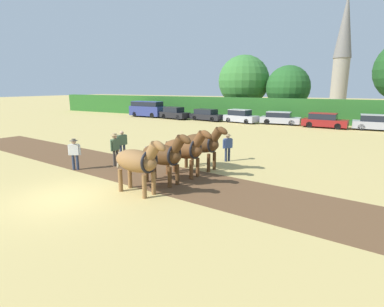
% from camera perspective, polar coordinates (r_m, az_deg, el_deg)
% --- Properties ---
extents(ground_plane, '(240.00, 240.00, 0.00)m').
position_cam_1_polar(ground_plane, '(13.00, -23.42, -7.75)').
color(ground_plane, tan).
extents(plowed_furrow_strip, '(29.69, 7.37, 0.01)m').
position_cam_1_polar(plowed_furrow_strip, '(17.34, -15.07, -2.13)').
color(plowed_furrow_strip, brown).
rests_on(plowed_furrow_strip, ground).
extents(hedgerow, '(72.66, 1.25, 2.86)m').
position_cam_1_polar(hedgerow, '(39.75, 14.42, 8.12)').
color(hedgerow, '#286023').
rests_on(hedgerow, ground).
extents(tree_far_left, '(7.42, 7.42, 8.81)m').
position_cam_1_polar(tree_far_left, '(45.99, 9.82, 13.47)').
color(tree_far_left, '#4C3823').
rests_on(tree_far_left, ground).
extents(tree_left, '(5.87, 5.87, 7.11)m').
position_cam_1_polar(tree_left, '(43.56, 17.82, 11.88)').
color(tree_left, brown).
rests_on(tree_left, ground).
extents(church_spire, '(3.26, 3.26, 21.18)m').
position_cam_1_polar(church_spire, '(65.84, 26.80, 17.27)').
color(church_spire, gray).
rests_on(church_spire, ground).
extents(draft_horse_lead_left, '(2.80, 1.21, 2.40)m').
position_cam_1_polar(draft_horse_lead_left, '(12.22, -10.27, -1.45)').
color(draft_horse_lead_left, brown).
rests_on(draft_horse_lead_left, ground).
extents(draft_horse_lead_right, '(2.84, 1.21, 2.44)m').
position_cam_1_polar(draft_horse_lead_right, '(13.31, -5.49, -0.21)').
color(draft_horse_lead_right, '#513319').
rests_on(draft_horse_lead_right, ground).
extents(draft_horse_trail_left, '(2.93, 1.24, 2.44)m').
position_cam_1_polar(draft_horse_trail_left, '(14.48, -1.47, 0.90)').
color(draft_horse_trail_left, brown).
rests_on(draft_horse_trail_left, ground).
extents(draft_horse_trail_right, '(2.87, 1.28, 2.43)m').
position_cam_1_polar(draft_horse_trail_right, '(15.71, 1.91, 1.96)').
color(draft_horse_trail_right, '#513319').
rests_on(draft_horse_trail_right, ground).
extents(plow, '(1.72, 0.53, 1.13)m').
position_cam_1_polar(plow, '(15.91, -10.89, -2.05)').
color(plow, '#4C331E').
rests_on(plow, ground).
extents(farmer_at_plow, '(0.46, 0.70, 1.81)m').
position_cam_1_polar(farmer_at_plow, '(16.91, -14.43, 1.27)').
color(farmer_at_plow, '#38332D').
rests_on(farmer_at_plow, ground).
extents(farmer_beside_team, '(0.45, 0.52, 1.64)m').
position_cam_1_polar(farmer_beside_team, '(17.53, 6.81, 1.54)').
color(farmer_beside_team, '#28334C').
rests_on(farmer_beside_team, ground).
extents(farmer_onlooker_left, '(0.58, 0.41, 1.66)m').
position_cam_1_polar(farmer_onlooker_left, '(16.76, -21.47, 0.28)').
color(farmer_onlooker_left, '#28334C').
rests_on(farmer_onlooker_left, ground).
extents(farmer_onlooker_right, '(0.36, 0.64, 1.70)m').
position_cam_1_polar(farmer_onlooker_right, '(18.52, -13.15, 2.04)').
color(farmer_onlooker_right, '#28334C').
rests_on(farmer_onlooker_right, ground).
extents(parked_van, '(5.21, 2.14, 2.22)m').
position_cam_1_polar(parked_van, '(43.96, -8.56, 8.40)').
color(parked_van, navy).
rests_on(parked_van, ground).
extents(parked_car_left, '(4.41, 2.48, 1.60)m').
position_cam_1_polar(parked_car_left, '(40.79, -3.37, 7.66)').
color(parked_car_left, black).
rests_on(parked_car_left, ground).
extents(parked_car_center_left, '(4.74, 2.60, 1.46)m').
position_cam_1_polar(parked_car_center_left, '(38.87, 2.81, 7.33)').
color(parked_car_center_left, black).
rests_on(parked_car_center_left, ground).
extents(parked_car_center, '(4.31, 2.57, 1.59)m').
position_cam_1_polar(parked_car_center, '(36.97, 9.22, 6.99)').
color(parked_car_center, '#A8A8B2').
rests_on(parked_car_center, ground).
extents(parked_car_center_right, '(4.53, 2.12, 1.45)m').
position_cam_1_polar(parked_car_center_right, '(36.29, 16.39, 6.46)').
color(parked_car_center_right, '#A8A8B2').
rests_on(parked_car_center_right, ground).
extents(parked_car_right, '(4.58, 2.07, 1.56)m').
position_cam_1_polar(parked_car_right, '(34.93, 23.86, 5.74)').
color(parked_car_right, maroon).
rests_on(parked_car_right, ground).
extents(parked_car_far_right, '(4.50, 1.89, 1.56)m').
position_cam_1_polar(parked_car_far_right, '(35.22, 31.75, 4.99)').
color(parked_car_far_right, '#9E9EA8').
rests_on(parked_car_far_right, ground).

